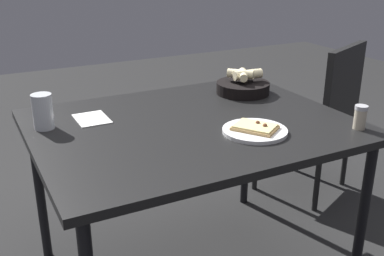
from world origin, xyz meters
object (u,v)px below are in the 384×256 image
at_px(beer_glass, 43,114).
at_px(pepper_shaker, 360,119).
at_px(dining_table, 192,135).
at_px(pizza_plate, 255,130).
at_px(chair_near, 319,109).
at_px(bread_basket, 243,86).

xyz_separation_m(beer_glass, pepper_shaker, (0.53, 1.03, -0.02)).
xyz_separation_m(dining_table, beer_glass, (-0.19, -0.51, 0.11)).
xyz_separation_m(pizza_plate, chair_near, (-0.54, 0.80, -0.21)).
distance_m(dining_table, beer_glass, 0.56).
height_order(beer_glass, chair_near, chair_near).
height_order(dining_table, chair_near, chair_near).
bearing_deg(pizza_plate, dining_table, -142.96).
bearing_deg(dining_table, pepper_shaker, 56.32).
relative_size(bread_basket, beer_glass, 1.85).
height_order(bread_basket, chair_near, chair_near).
xyz_separation_m(pizza_plate, bread_basket, (-0.43, 0.23, 0.03)).
distance_m(pizza_plate, chair_near, 0.99).
xyz_separation_m(dining_table, chair_near, (-0.33, 0.96, -0.14)).
distance_m(dining_table, pizza_plate, 0.26).
height_order(bread_basket, beer_glass, beer_glass).
distance_m(pizza_plate, beer_glass, 0.77).
xyz_separation_m(dining_table, pizza_plate, (0.20, 0.15, 0.07)).
relative_size(dining_table, chair_near, 1.38).
bearing_deg(beer_glass, pizza_plate, 59.49).
relative_size(dining_table, bread_basket, 4.92).
bearing_deg(bread_basket, dining_table, -59.03).
height_order(dining_table, bread_basket, bread_basket).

